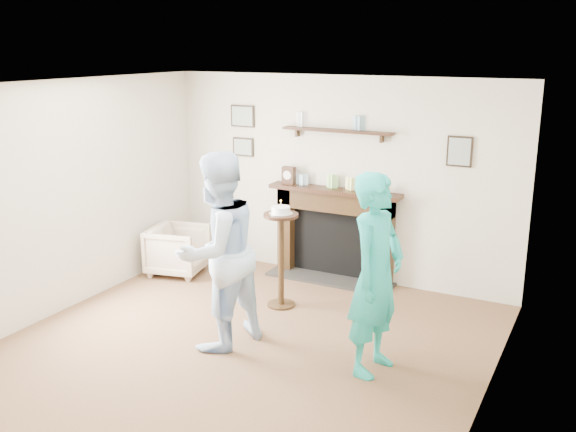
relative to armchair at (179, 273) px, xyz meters
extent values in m
plane|color=brown|center=(1.83, -1.63, 0.00)|extent=(5.00, 5.00, 0.00)
cube|color=beige|center=(1.83, 0.87, 1.25)|extent=(4.50, 0.04, 2.50)
cube|color=beige|center=(-0.42, -1.63, 1.25)|extent=(0.04, 5.00, 2.50)
cube|color=beige|center=(4.08, -1.63, 1.25)|extent=(0.04, 5.00, 2.50)
cube|color=white|center=(1.83, -1.63, 2.50)|extent=(4.50, 5.00, 0.04)
cube|color=black|center=(1.17, 0.77, 0.55)|extent=(0.18, 0.20, 1.10)
cube|color=black|center=(2.49, 0.77, 0.55)|extent=(0.18, 0.20, 1.10)
cube|color=black|center=(1.83, 0.77, 0.98)|extent=(1.50, 0.20, 0.24)
cube|color=black|center=(1.83, 0.84, 0.43)|extent=(1.14, 0.06, 0.86)
cube|color=#2A2825|center=(1.83, 0.65, 0.01)|extent=(1.60, 0.44, 0.03)
cube|color=black|center=(1.83, 0.74, 1.12)|extent=(1.68, 0.26, 0.05)
cube|color=black|center=(1.83, 0.80, 1.85)|extent=(1.40, 0.15, 0.03)
cube|color=black|center=(0.48, 0.86, 1.95)|extent=(0.34, 0.03, 0.28)
cube|color=black|center=(0.48, 0.86, 1.55)|extent=(0.30, 0.03, 0.24)
cube|color=black|center=(3.28, 0.86, 1.70)|extent=(0.28, 0.03, 0.34)
cube|color=black|center=(1.21, 0.74, 1.26)|extent=(0.16, 0.09, 0.22)
cylinder|color=silver|center=(1.21, 0.69, 1.27)|extent=(0.11, 0.01, 0.11)
sphere|color=#2F8D38|center=(2.47, 0.74, 1.21)|extent=(0.12, 0.12, 0.12)
imported|color=#C6B593|center=(0.00, 0.00, 0.00)|extent=(0.81, 0.80, 0.62)
imported|color=silver|center=(1.59, -1.45, 0.00)|extent=(0.94, 1.08, 1.91)
imported|color=#20A8B5|center=(3.09, -1.24, 0.00)|extent=(0.52, 0.72, 1.81)
cylinder|color=black|center=(1.67, -0.33, 0.01)|extent=(0.32, 0.32, 0.02)
cylinder|color=black|center=(1.67, -0.33, 0.53)|extent=(0.07, 0.07, 1.01)
cylinder|color=black|center=(1.67, -0.33, 1.05)|extent=(0.38, 0.38, 0.03)
cylinder|color=silver|center=(1.67, -0.33, 1.07)|extent=(0.26, 0.26, 0.01)
cylinder|color=white|center=(1.67, -0.33, 1.11)|extent=(0.20, 0.20, 0.07)
cylinder|color=beige|center=(1.67, -0.33, 1.18)|extent=(0.01, 0.01, 0.06)
sphere|color=orange|center=(1.67, -0.33, 1.22)|extent=(0.02, 0.02, 0.02)
camera|label=1|loc=(4.83, -6.26, 2.85)|focal=40.00mm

